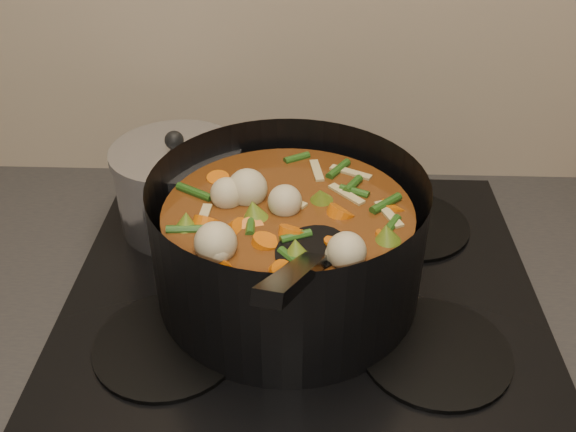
{
  "coord_description": "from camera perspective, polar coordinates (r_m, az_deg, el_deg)",
  "views": [
    {
      "loc": [
        0.0,
        1.26,
        1.5
      ],
      "look_at": [
        -0.02,
        1.91,
        1.05
      ],
      "focal_mm": 40.0,
      "sensor_mm": 36.0,
      "label": 1
    }
  ],
  "objects": [
    {
      "name": "stovetop",
      "position": [
        0.89,
        1.32,
        -6.05
      ],
      "size": [
        0.62,
        0.54,
        0.03
      ],
      "color": "black",
      "rests_on": "counter"
    },
    {
      "name": "saucepan",
      "position": [
        0.96,
        -9.63,
        2.6
      ],
      "size": [
        0.19,
        0.19,
        0.16
      ],
      "rotation": [
        0.0,
        0.0,
        0.44
      ],
      "color": "silver",
      "rests_on": "stovetop"
    },
    {
      "name": "stockpot",
      "position": [
        0.81,
        0.02,
        -2.41
      ],
      "size": [
        0.44,
        0.52,
        0.25
      ],
      "rotation": [
        0.0,
        0.0,
        -0.39
      ],
      "color": "black",
      "rests_on": "stovetop"
    }
  ]
}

